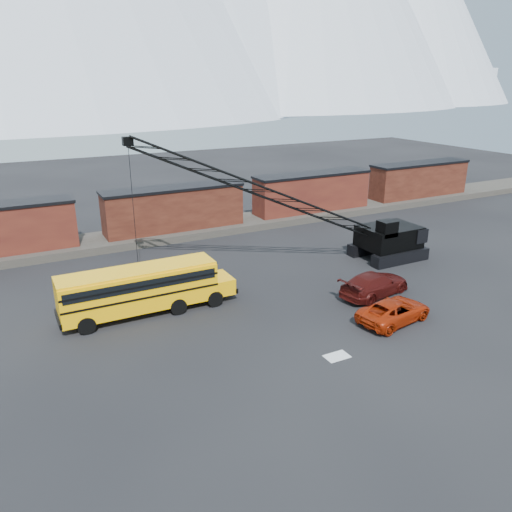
{
  "coord_description": "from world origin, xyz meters",
  "views": [
    {
      "loc": [
        -14.74,
        -23.44,
        14.58
      ],
      "look_at": [
        0.34,
        5.44,
        3.0
      ],
      "focal_mm": 35.0,
      "sensor_mm": 36.0,
      "label": 1
    }
  ],
  "objects_px": {
    "school_bus": "(144,288)",
    "red_pickup": "(394,311)",
    "maroon_suv": "(375,284)",
    "crawler_crane": "(268,194)"
  },
  "relations": [
    {
      "from": "red_pickup",
      "to": "maroon_suv",
      "type": "relative_size",
      "value": 0.91
    },
    {
      "from": "maroon_suv",
      "to": "crawler_crane",
      "type": "bearing_deg",
      "value": 18.61
    },
    {
      "from": "school_bus",
      "to": "red_pickup",
      "type": "bearing_deg",
      "value": -31.76
    },
    {
      "from": "maroon_suv",
      "to": "crawler_crane",
      "type": "distance_m",
      "value": 10.47
    },
    {
      "from": "maroon_suv",
      "to": "crawler_crane",
      "type": "xyz_separation_m",
      "value": [
        -4.46,
        7.74,
        5.47
      ]
    },
    {
      "from": "school_bus",
      "to": "red_pickup",
      "type": "xyz_separation_m",
      "value": [
        13.67,
        -8.46,
        -1.06
      ]
    },
    {
      "from": "red_pickup",
      "to": "crawler_crane",
      "type": "bearing_deg",
      "value": 4.34
    },
    {
      "from": "maroon_suv",
      "to": "red_pickup",
      "type": "bearing_deg",
      "value": 145.71
    },
    {
      "from": "school_bus",
      "to": "red_pickup",
      "type": "relative_size",
      "value": 2.21
    },
    {
      "from": "school_bus",
      "to": "maroon_suv",
      "type": "relative_size",
      "value": 2.01
    }
  ]
}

